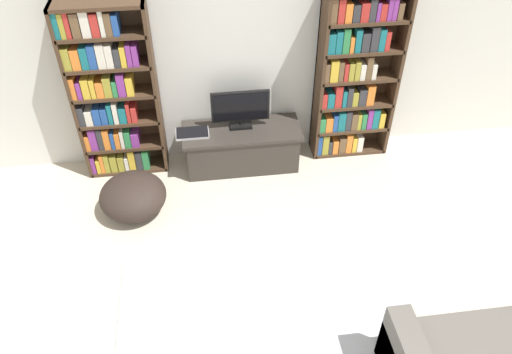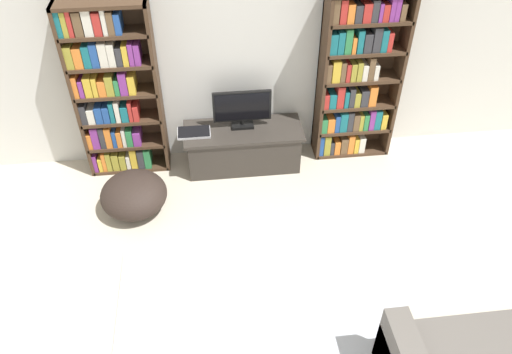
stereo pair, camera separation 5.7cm
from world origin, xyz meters
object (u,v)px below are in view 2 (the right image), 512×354
beanbag_ottoman (134,195)px  bookshelf_right (356,78)px  tv_stand (243,147)px  television (242,108)px  bookshelf_left (113,92)px  laptop (194,132)px

beanbag_ottoman → bookshelf_right: bearing=17.3°
tv_stand → beanbag_ottoman: 1.33m
tv_stand → television: (0.00, 0.07, 0.46)m
bookshelf_right → beanbag_ottoman: 2.63m
bookshelf_left → beanbag_ottoman: bookshelf_left is taller
laptop → television: bearing=8.4°
bookshelf_left → television: 1.34m
tv_stand → beanbag_ottoman: size_ratio=1.94×
bookshelf_right → tv_stand: bearing=-173.7°
laptop → bookshelf_left: bearing=169.3°
bookshelf_left → laptop: (0.79, -0.15, -0.47)m
bookshelf_left → bookshelf_right: bearing=-0.0°
tv_stand → television: size_ratio=2.07×
bookshelf_right → television: size_ratio=3.04×
bookshelf_right → tv_stand: bookshelf_right is taller
bookshelf_left → bookshelf_right: 2.55m
bookshelf_right → television: bookshelf_right is taller
tv_stand → television: 0.47m
television → beanbag_ottoman: (-1.17, -0.68, -0.51)m
television → laptop: size_ratio=1.77×
bookshelf_left → tv_stand: bookshelf_left is taller
bookshelf_left → television: bearing=-3.1°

